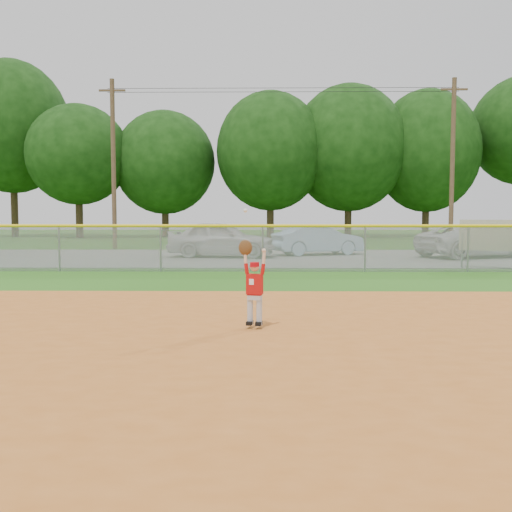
{
  "coord_description": "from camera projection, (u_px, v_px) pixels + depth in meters",
  "views": [
    {
      "loc": [
        0.06,
        -8.53,
        1.88
      ],
      "look_at": [
        -0.1,
        2.09,
        1.1
      ],
      "focal_mm": 40.0,
      "sensor_mm": 36.0,
      "label": 1
    }
  ],
  "objects": [
    {
      "name": "clay_infield",
      "position": [
        258.0,
        402.0,
        5.65
      ],
      "size": [
        24.0,
        16.0,
        0.04
      ],
      "primitive_type": "cube",
      "color": "#B76021",
      "rests_on": "ground"
    },
    {
      "name": "car_blue",
      "position": [
        318.0,
        240.0,
        25.92
      ],
      "size": [
        4.36,
        2.73,
        1.36
      ],
      "primitive_type": "imported",
      "rotation": [
        0.0,
        0.0,
        1.91
      ],
      "color": "#9AC2E6",
      "rests_on": "parking_strip"
    },
    {
      "name": "parking_strip",
      "position": [
        263.0,
        257.0,
        24.6
      ],
      "size": [
        44.0,
        10.0,
        0.03
      ],
      "primitive_type": "cube",
      "color": "slate",
      "rests_on": "ground"
    },
    {
      "name": "outfield_fence",
      "position": [
        263.0,
        245.0,
        18.55
      ],
      "size": [
        40.06,
        0.1,
        1.55
      ],
      "color": "gray",
      "rests_on": "ground"
    },
    {
      "name": "car_white_a",
      "position": [
        221.0,
        239.0,
        24.54
      ],
      "size": [
        4.77,
        2.37,
        1.56
      ],
      "primitive_type": "imported",
      "rotation": [
        0.0,
        0.0,
        1.45
      ],
      "color": "silver",
      "rests_on": "parking_strip"
    },
    {
      "name": "car_white_b",
      "position": [
        475.0,
        241.0,
        24.44
      ],
      "size": [
        5.56,
        4.06,
        1.41
      ],
      "primitive_type": "imported",
      "rotation": [
        0.0,
        0.0,
        1.96
      ],
      "color": "silver",
      "rests_on": "parking_strip"
    },
    {
      "name": "tree_line",
      "position": [
        276.0,
        144.0,
        45.87
      ],
      "size": [
        62.37,
        13.0,
        14.43
      ],
      "color": "#422D1C",
      "rests_on": "ground"
    },
    {
      "name": "ballplayer",
      "position": [
        253.0,
        283.0,
        9.18
      ],
      "size": [
        0.46,
        0.25,
        1.88
      ],
      "color": "silver",
      "rests_on": "ground"
    },
    {
      "name": "ground",
      "position": [
        260.0,
        338.0,
        8.64
      ],
      "size": [
        120.0,
        120.0,
        0.0
      ],
      "primitive_type": "plane",
      "color": "#275E15",
      "rests_on": "ground"
    },
    {
      "name": "sponsor_sign",
      "position": [
        489.0,
        237.0,
        19.34
      ],
      "size": [
        1.76,
        0.81,
        1.69
      ],
      "color": "gray",
      "rests_on": "ground"
    },
    {
      "name": "power_lines",
      "position": [
        282.0,
        161.0,
        30.22
      ],
      "size": [
        19.4,
        0.24,
        9.0
      ],
      "color": "#4C3823",
      "rests_on": "ground"
    }
  ]
}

